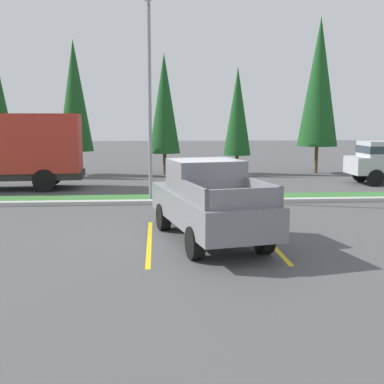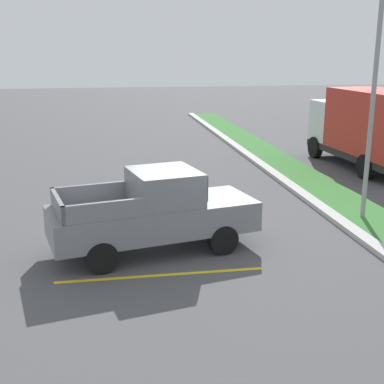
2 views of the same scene
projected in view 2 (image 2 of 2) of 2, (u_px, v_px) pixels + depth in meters
name	position (u px, v px, depth m)	size (l,w,h in m)	color
ground_plane	(178.00, 244.00, 13.82)	(120.00, 120.00, 0.00)	#4C4C4F
parking_line_near	(149.00, 230.00, 14.87)	(0.12, 4.80, 0.01)	yellow
parking_line_far	(161.00, 275.00, 11.93)	(0.12, 4.80, 0.01)	yellow
curb_strip	(354.00, 231.00, 14.61)	(56.00, 0.40, 0.15)	#B2B2AD
pickup_truck_main	(155.00, 212.00, 13.14)	(2.98, 5.51, 2.10)	black
cargo_truck_distant	(370.00, 126.00, 22.11)	(6.95, 2.89, 3.40)	black
street_light	(370.00, 76.00, 14.80)	(0.24, 1.49, 7.47)	gray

